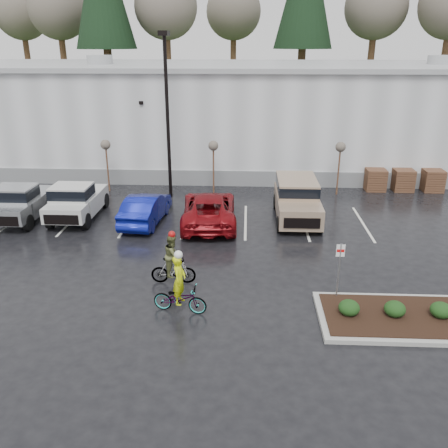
{
  "coord_description": "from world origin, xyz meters",
  "views": [
    {
      "loc": [
        0.52,
        -14.87,
        8.67
      ],
      "look_at": [
        -0.43,
        4.24,
        1.3
      ],
      "focal_mm": 38.0,
      "sensor_mm": 36.0,
      "label": 1
    }
  ],
  "objects_px": {
    "pallet_stack_a": "(375,180)",
    "fire_lane_sign": "(339,265)",
    "pickup_white": "(79,198)",
    "suv_tan": "(297,201)",
    "lamppost": "(167,99)",
    "pickup_silver": "(24,200)",
    "sapling_mid": "(213,149)",
    "cyclist_hivis": "(180,293)",
    "sapling_west": "(106,147)",
    "pallet_stack_c": "(432,180)",
    "sapling_east": "(340,150)",
    "car_red": "(209,209)",
    "cyclist_olive": "(173,264)",
    "pallet_stack_b": "(403,180)",
    "car_blue": "(146,208)"
  },
  "relations": [
    {
      "from": "pallet_stack_b",
      "to": "car_red",
      "type": "height_order",
      "value": "car_red"
    },
    {
      "from": "sapling_east",
      "to": "pickup_white",
      "type": "distance_m",
      "value": 15.1
    },
    {
      "from": "sapling_east",
      "to": "lamppost",
      "type": "bearing_deg",
      "value": -174.29
    },
    {
      "from": "sapling_west",
      "to": "suv_tan",
      "type": "relative_size",
      "value": 0.63
    },
    {
      "from": "pallet_stack_b",
      "to": "pallet_stack_c",
      "type": "relative_size",
      "value": 1.0
    },
    {
      "from": "sapling_west",
      "to": "pickup_silver",
      "type": "relative_size",
      "value": 0.62
    },
    {
      "from": "cyclist_hivis",
      "to": "cyclist_olive",
      "type": "relative_size",
      "value": 1.06
    },
    {
      "from": "pickup_silver",
      "to": "cyclist_olive",
      "type": "distance_m",
      "value": 11.2
    },
    {
      "from": "fire_lane_sign",
      "to": "pallet_stack_c",
      "type": "bearing_deg",
      "value": 59.28
    },
    {
      "from": "sapling_east",
      "to": "pallet_stack_b",
      "type": "height_order",
      "value": "sapling_east"
    },
    {
      "from": "lamppost",
      "to": "pickup_silver",
      "type": "relative_size",
      "value": 1.77
    },
    {
      "from": "sapling_mid",
      "to": "pickup_silver",
      "type": "xyz_separation_m",
      "value": [
        -9.56,
        -4.91,
        -1.75
      ]
    },
    {
      "from": "sapling_west",
      "to": "car_blue",
      "type": "bearing_deg",
      "value": -57.46
    },
    {
      "from": "pickup_white",
      "to": "car_red",
      "type": "relative_size",
      "value": 0.91
    },
    {
      "from": "fire_lane_sign",
      "to": "car_blue",
      "type": "distance_m",
      "value": 11.25
    },
    {
      "from": "sapling_west",
      "to": "pallet_stack_c",
      "type": "relative_size",
      "value": 2.37
    },
    {
      "from": "lamppost",
      "to": "pickup_white",
      "type": "distance_m",
      "value": 7.3
    },
    {
      "from": "cyclist_hivis",
      "to": "cyclist_olive",
      "type": "xyz_separation_m",
      "value": [
        -0.53,
        2.05,
        0.08
      ]
    },
    {
      "from": "car_red",
      "to": "cyclist_olive",
      "type": "bearing_deg",
      "value": 78.85
    },
    {
      "from": "sapling_mid",
      "to": "sapling_east",
      "type": "relative_size",
      "value": 1.0
    },
    {
      "from": "lamppost",
      "to": "fire_lane_sign",
      "type": "distance_m",
      "value": 14.78
    },
    {
      "from": "cyclist_hivis",
      "to": "pallet_stack_c",
      "type": "bearing_deg",
      "value": -32.32
    },
    {
      "from": "pickup_white",
      "to": "cyclist_hivis",
      "type": "bearing_deg",
      "value": -54.5
    },
    {
      "from": "pickup_white",
      "to": "suv_tan",
      "type": "distance_m",
      "value": 11.42
    },
    {
      "from": "sapling_east",
      "to": "pickup_white",
      "type": "relative_size",
      "value": 0.62
    },
    {
      "from": "sapling_west",
      "to": "car_red",
      "type": "xyz_separation_m",
      "value": [
        6.64,
        -5.31,
        -1.94
      ]
    },
    {
      "from": "sapling_mid",
      "to": "cyclist_hivis",
      "type": "height_order",
      "value": "sapling_mid"
    },
    {
      "from": "pallet_stack_b",
      "to": "pallet_stack_c",
      "type": "distance_m",
      "value": 1.8
    },
    {
      "from": "fire_lane_sign",
      "to": "pickup_white",
      "type": "xyz_separation_m",
      "value": [
        -12.08,
        8.23,
        -0.43
      ]
    },
    {
      "from": "pallet_stack_c",
      "to": "pickup_silver",
      "type": "height_order",
      "value": "pickup_silver"
    },
    {
      "from": "car_blue",
      "to": "cyclist_olive",
      "type": "distance_m",
      "value": 6.87
    },
    {
      "from": "sapling_mid",
      "to": "pickup_white",
      "type": "relative_size",
      "value": 0.62
    },
    {
      "from": "sapling_west",
      "to": "pallet_stack_a",
      "type": "height_order",
      "value": "sapling_west"
    },
    {
      "from": "lamppost",
      "to": "sapling_west",
      "type": "height_order",
      "value": "lamppost"
    },
    {
      "from": "pickup_white",
      "to": "pallet_stack_b",
      "type": "bearing_deg",
      "value": 16.77
    },
    {
      "from": "sapling_west",
      "to": "pickup_silver",
      "type": "bearing_deg",
      "value": -121.89
    },
    {
      "from": "fire_lane_sign",
      "to": "car_blue",
      "type": "relative_size",
      "value": 0.48
    },
    {
      "from": "lamppost",
      "to": "fire_lane_sign",
      "type": "xyz_separation_m",
      "value": [
        7.8,
        -11.8,
        -4.28
      ]
    },
    {
      "from": "fire_lane_sign",
      "to": "car_red",
      "type": "relative_size",
      "value": 0.39
    },
    {
      "from": "pallet_stack_a",
      "to": "fire_lane_sign",
      "type": "bearing_deg",
      "value": -108.81
    },
    {
      "from": "pickup_white",
      "to": "sapling_west",
      "type": "bearing_deg",
      "value": 86.44
    },
    {
      "from": "pallet_stack_b",
      "to": "pickup_silver",
      "type": "bearing_deg",
      "value": -164.46
    },
    {
      "from": "pallet_stack_a",
      "to": "sapling_mid",
      "type": "bearing_deg",
      "value": -174.29
    },
    {
      "from": "sapling_west",
      "to": "pallet_stack_c",
      "type": "xyz_separation_m",
      "value": [
        20.0,
        1.0,
        -2.05
      ]
    },
    {
      "from": "pallet_stack_b",
      "to": "car_red",
      "type": "distance_m",
      "value": 13.17
    },
    {
      "from": "sapling_mid",
      "to": "cyclist_olive",
      "type": "relative_size",
      "value": 1.49
    },
    {
      "from": "lamppost",
      "to": "pickup_silver",
      "type": "height_order",
      "value": "lamppost"
    },
    {
      "from": "sapling_east",
      "to": "pallet_stack_a",
      "type": "xyz_separation_m",
      "value": [
        2.5,
        1.0,
        -2.05
      ]
    },
    {
      "from": "suv_tan",
      "to": "cyclist_olive",
      "type": "distance_m",
      "value": 9.02
    },
    {
      "from": "pallet_stack_c",
      "to": "pickup_white",
      "type": "xyz_separation_m",
      "value": [
        -20.28,
        -5.57,
        0.3
      ]
    }
  ]
}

